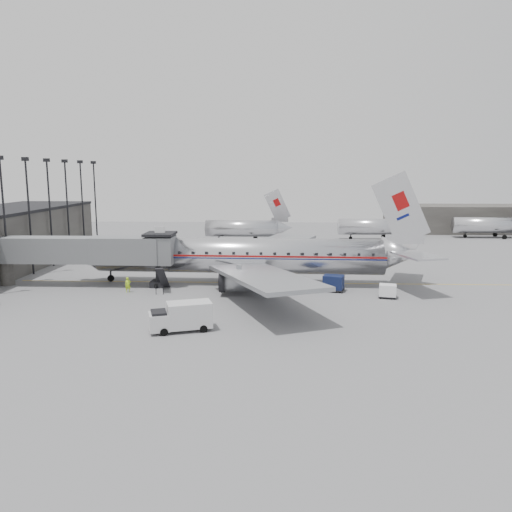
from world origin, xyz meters
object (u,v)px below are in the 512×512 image
Objects in this scene: airliner at (246,256)px; baggage_cart_white at (388,291)px; ramp_worker at (128,285)px; service_van at (181,316)px; baggage_cart_navy at (333,283)px.

airliner is 17.03m from baggage_cart_white.
airliner is at bearing -4.91° from ramp_worker.
service_van is 16.02m from ramp_worker.
ramp_worker is at bearing -157.49° from airliner.
airliner reaches higher than ramp_worker.
service_van reaches higher than baggage_cart_navy.
baggage_cart_white is at bearing -10.20° from baggage_cart_navy.
baggage_cart_navy is (14.53, 14.96, -0.32)m from service_van.
service_van is 23.38m from baggage_cart_white.
baggage_cart_navy is at bearing -22.07° from ramp_worker.
service_van is at bearing -135.70° from baggage_cart_white.
airliner reaches higher than service_van.
baggage_cart_white is (5.48, -2.87, -0.19)m from baggage_cart_navy.
baggage_cart_white is at bearing 12.94° from service_van.
airliner is 10.95m from baggage_cart_navy.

